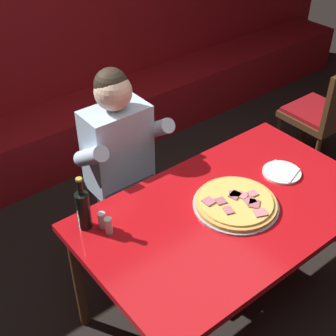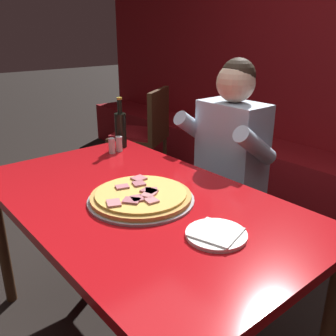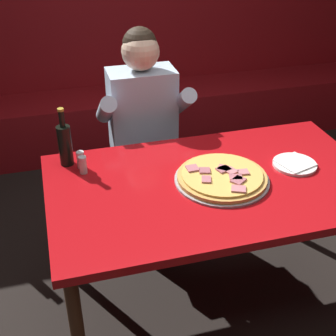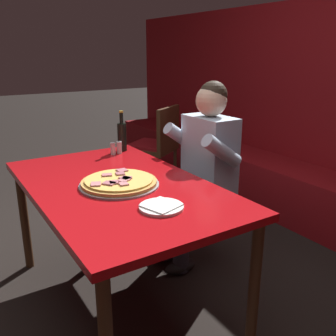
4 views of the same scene
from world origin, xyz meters
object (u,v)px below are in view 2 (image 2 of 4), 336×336
(plate_white_paper, at_px, (216,234))
(shaker_oregano, at_px, (119,145))
(main_dining_table, at_px, (138,214))
(beer_bottle, at_px, (121,129))
(dining_chair_far_left, at_px, (146,130))
(pizza, at_px, (141,197))
(shaker_red_pepper_flakes, at_px, (112,147))
(diner_seated_blue_shirt, at_px, (221,163))

(plate_white_paper, bearing_deg, shaker_oregano, 165.56)
(main_dining_table, bearing_deg, plate_white_paper, 3.59)
(beer_bottle, distance_m, dining_chair_far_left, 1.21)
(main_dining_table, distance_m, plate_white_paper, 0.43)
(main_dining_table, bearing_deg, pizza, -9.95)
(pizza, relative_size, shaker_red_pepper_flakes, 5.06)
(diner_seated_blue_shirt, xyz_separation_m, dining_chair_far_left, (-1.32, 0.45, -0.15))
(plate_white_paper, height_order, beer_bottle, beer_bottle)
(shaker_red_pepper_flakes, bearing_deg, diner_seated_blue_shirt, 48.38)
(diner_seated_blue_shirt, bearing_deg, plate_white_paper, -48.63)
(pizza, distance_m, plate_white_paper, 0.39)
(shaker_red_pepper_flakes, relative_size, dining_chair_far_left, 0.09)
(plate_white_paper, bearing_deg, main_dining_table, -176.41)
(diner_seated_blue_shirt, bearing_deg, dining_chair_far_left, 161.17)
(plate_white_paper, height_order, shaker_red_pepper_flakes, shaker_red_pepper_flakes)
(beer_bottle, relative_size, diner_seated_blue_shirt, 0.23)
(shaker_red_pepper_flakes, bearing_deg, main_dining_table, -22.24)
(main_dining_table, bearing_deg, shaker_red_pepper_flakes, 157.76)
(main_dining_table, height_order, pizza, pizza)
(pizza, distance_m, shaker_red_pepper_flakes, 0.65)
(dining_chair_far_left, bearing_deg, main_dining_table, -37.61)
(shaker_red_pepper_flakes, bearing_deg, plate_white_paper, -11.73)
(plate_white_paper, height_order, dining_chair_far_left, dining_chair_far_left)
(plate_white_paper, xyz_separation_m, shaker_oregano, (-0.99, 0.26, 0.03))
(plate_white_paper, height_order, diner_seated_blue_shirt, diner_seated_blue_shirt)
(beer_bottle, relative_size, shaker_red_pepper_flakes, 3.40)
(diner_seated_blue_shirt, bearing_deg, shaker_oregano, -135.31)
(pizza, xyz_separation_m, diner_seated_blue_shirt, (-0.20, 0.69, -0.07))
(main_dining_table, xyz_separation_m, plate_white_paper, (0.42, 0.03, 0.08))
(pizza, height_order, plate_white_paper, pizza)
(shaker_oregano, xyz_separation_m, dining_chair_far_left, (-0.90, 0.86, -0.25))
(shaker_oregano, bearing_deg, pizza, -25.44)
(diner_seated_blue_shirt, bearing_deg, main_dining_table, -76.83)
(plate_white_paper, bearing_deg, pizza, -175.18)
(main_dining_table, height_order, dining_chair_far_left, dining_chair_far_left)
(plate_white_paper, relative_size, shaker_oregano, 2.44)
(shaker_oregano, height_order, dining_chair_far_left, dining_chair_far_left)
(plate_white_paper, bearing_deg, diner_seated_blue_shirt, 131.37)
(shaker_red_pepper_flakes, relative_size, diner_seated_blue_shirt, 0.07)
(pizza, distance_m, beer_bottle, 0.76)
(pizza, relative_size, plate_white_paper, 2.07)
(shaker_red_pepper_flakes, bearing_deg, shaker_oregano, 95.43)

